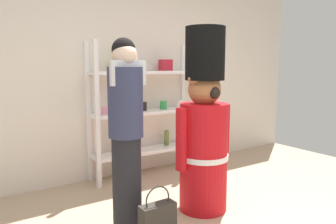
# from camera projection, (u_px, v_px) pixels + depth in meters

# --- Properties ---
(back_wall) EXTENTS (6.40, 0.12, 2.60)m
(back_wall) POSITION_uv_depth(u_px,v_px,m) (111.00, 74.00, 4.09)
(back_wall) COLOR silver
(back_wall) RESTS_ON ground_plane
(merchandise_shelf) EXTENTS (1.46, 0.35, 1.70)m
(merchandise_shelf) POSITION_uv_depth(u_px,v_px,m) (145.00, 108.00, 4.16)
(merchandise_shelf) COLOR white
(merchandise_shelf) RESTS_ON ground_plane
(teddy_bear_guard) EXTENTS (0.64, 0.48, 1.76)m
(teddy_bear_guard) POSITION_uv_depth(u_px,v_px,m) (204.00, 130.00, 3.11)
(teddy_bear_guard) COLOR red
(teddy_bear_guard) RESTS_ON ground_plane
(person_shopper) EXTENTS (0.30, 0.29, 1.63)m
(person_shopper) POSITION_uv_depth(u_px,v_px,m) (126.00, 132.00, 2.65)
(person_shopper) COLOR black
(person_shopper) RESTS_ON ground_plane
(shopping_bag) EXTENTS (0.29, 0.12, 0.48)m
(shopping_bag) POSITION_uv_depth(u_px,v_px,m) (158.00, 223.00, 2.55)
(shopping_bag) COLOR #332D28
(shopping_bag) RESTS_ON ground_plane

